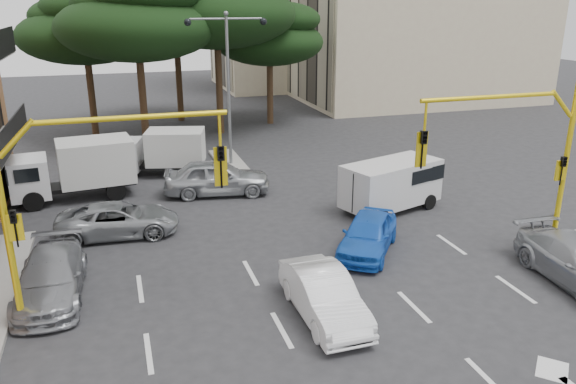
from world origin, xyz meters
name	(u,v)px	position (x,y,z in m)	size (l,w,h in m)	color
ground	(350,318)	(0.00, 0.00, 0.00)	(120.00, 120.00, 0.00)	#28282B
median_strip	(231,164)	(0.00, 16.00, 0.07)	(1.40, 6.00, 0.15)	gray
apartment_beige_far	(297,1)	(12.95, 44.00, 8.35)	(16.20, 12.15, 16.70)	beige
pine_left_near	(137,15)	(-3.94, 21.96, 7.60)	(9.15, 9.15, 10.23)	#382616
pine_center	(217,2)	(1.06, 23.96, 8.30)	(9.98, 9.98, 11.16)	#382616
pine_left_far	(85,26)	(-6.94, 25.96, 6.91)	(8.32, 8.32, 9.30)	#382616
pine_right	(270,34)	(5.06, 25.96, 6.22)	(7.49, 7.49, 8.37)	#382616
pine_back	(176,13)	(-0.94, 28.96, 7.60)	(9.15, 9.15, 10.23)	#382616
signal_mast_right	(524,148)	(6.80, 1.99, 3.88)	(5.79, 0.37, 6.00)	yellow
signal_mast_left	(78,188)	(-6.80, 1.99, 3.88)	(5.79, 0.37, 6.00)	yellow
street_lamp_center	(228,63)	(0.00, 16.00, 5.43)	(4.16, 0.36, 7.77)	slate
car_white_hatch	(324,295)	(-0.68, 0.31, 0.66)	(1.41, 4.03, 1.33)	white
car_blue_compact	(368,234)	(2.33, 3.87, 0.68)	(1.61, 3.99, 1.36)	blue
car_silver_wagon	(51,277)	(-8.00, 3.75, 0.65)	(1.83, 4.51, 1.31)	gray
car_silver_cross_a	(118,220)	(-5.97, 8.03, 0.62)	(2.06, 4.46, 1.24)	#93979B
car_silver_cross_b	(217,177)	(-1.56, 11.61, 0.81)	(1.91, 4.74, 1.62)	#A4A7AC
van_white	(391,186)	(5.02, 7.41, 1.06)	(1.93, 4.26, 2.13)	silver
box_truck_a	(74,170)	(-7.66, 12.93, 1.29)	(2.21, 5.26, 2.59)	white
box_truck_b	(159,153)	(-3.75, 15.50, 1.15)	(1.96, 4.66, 2.29)	silver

